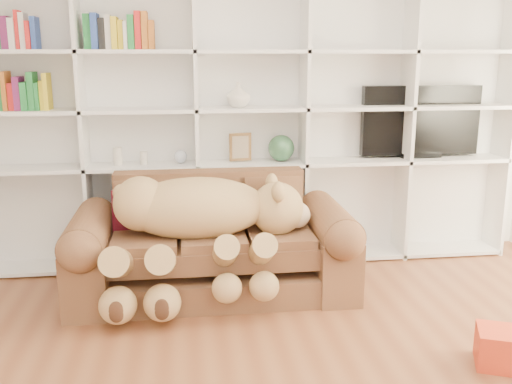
{
  "coord_description": "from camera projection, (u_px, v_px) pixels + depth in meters",
  "views": [
    {
      "loc": [
        -0.56,
        -2.29,
        1.74
      ],
      "look_at": [
        -0.04,
        1.63,
        0.77
      ],
      "focal_mm": 40.0,
      "sensor_mm": 36.0,
      "label": 1
    }
  ],
  "objects": [
    {
      "name": "wall_back",
      "position": [
        248.0,
        101.0,
        4.78
      ],
      "size": [
        5.0,
        0.02,
        2.7
      ],
      "primitive_type": "cube",
      "color": "white",
      "rests_on": "floor"
    },
    {
      "name": "bookshelf",
      "position": [
        220.0,
        108.0,
        4.63
      ],
      "size": [
        4.43,
        0.35,
        2.4
      ],
      "color": "white",
      "rests_on": "floor"
    },
    {
      "name": "sofa",
      "position": [
        213.0,
        250.0,
        4.21
      ],
      "size": [
        2.04,
        0.88,
        0.86
      ],
      "color": "brown",
      "rests_on": "floor"
    },
    {
      "name": "teddy_bear",
      "position": [
        198.0,
        222.0,
        3.97
      ],
      "size": [
        1.48,
        0.82,
        0.86
      ],
      "rotation": [
        0.0,
        0.0,
        0.16
      ],
      "color": "tan",
      "rests_on": "sofa"
    },
    {
      "name": "throw_pillow",
      "position": [
        135.0,
        212.0,
        4.21
      ],
      "size": [
        0.34,
        0.2,
        0.34
      ],
      "primitive_type": "cube",
      "rotation": [
        -0.24,
        0.0,
        0.07
      ],
      "color": "#500D1D",
      "rests_on": "sofa"
    },
    {
      "name": "gift_box",
      "position": [
        501.0,
        348.0,
        3.24
      ],
      "size": [
        0.34,
        0.33,
        0.21
      ],
      "primitive_type": "cube",
      "rotation": [
        0.0,
        0.0,
        -0.4
      ],
      "color": "red",
      "rests_on": "floor"
    },
    {
      "name": "tv",
      "position": [
        420.0,
        122.0,
        4.87
      ],
      "size": [
        1.03,
        0.18,
        0.61
      ],
      "color": "black",
      "rests_on": "bookshelf"
    },
    {
      "name": "picture_frame",
      "position": [
        240.0,
        147.0,
        4.66
      ],
      "size": [
        0.18,
        0.05,
        0.23
      ],
      "primitive_type": "cube",
      "rotation": [
        0.0,
        0.0,
        0.14
      ],
      "color": "brown",
      "rests_on": "bookshelf"
    },
    {
      "name": "green_vase",
      "position": [
        281.0,
        148.0,
        4.71
      ],
      "size": [
        0.22,
        0.22,
        0.22
      ],
      "primitive_type": "sphere",
      "color": "#31603E",
      "rests_on": "bookshelf"
    },
    {
      "name": "figurine_tall",
      "position": [
        118.0,
        156.0,
        4.55
      ],
      "size": [
        0.08,
        0.08,
        0.14
      ],
      "primitive_type": "cylinder",
      "rotation": [
        0.0,
        0.0,
        -0.06
      ],
      "color": "beige",
      "rests_on": "bookshelf"
    },
    {
      "name": "figurine_short",
      "position": [
        144.0,
        158.0,
        4.58
      ],
      "size": [
        0.08,
        0.08,
        0.1
      ],
      "primitive_type": "cylinder",
      "rotation": [
        0.0,
        0.0,
        0.32
      ],
      "color": "beige",
      "rests_on": "bookshelf"
    },
    {
      "name": "snow_globe",
      "position": [
        181.0,
        157.0,
        4.62
      ],
      "size": [
        0.11,
        0.11,
        0.11
      ],
      "primitive_type": "sphere",
      "color": "silver",
      "rests_on": "bookshelf"
    },
    {
      "name": "shelf_vase",
      "position": [
        238.0,
        95.0,
        4.56
      ],
      "size": [
        0.22,
        0.22,
        0.2
      ],
      "primitive_type": "imported",
      "rotation": [
        0.0,
        0.0,
        -0.19
      ],
      "color": "beige",
      "rests_on": "bookshelf"
    }
  ]
}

